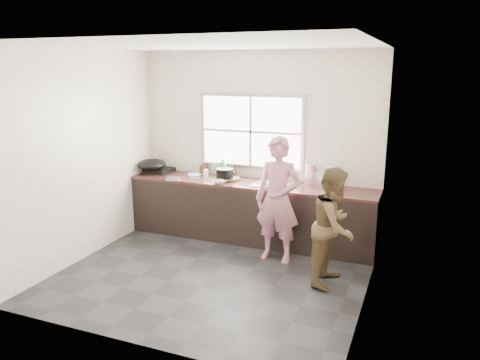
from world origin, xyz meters
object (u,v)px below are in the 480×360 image
at_px(burner, 159,170).
at_px(bowl_mince, 220,182).
at_px(pot_lid_right, 198,177).
at_px(plate_food, 194,174).
at_px(bottle_brown_tall, 203,168).
at_px(bottle_green, 223,166).
at_px(dish_rack, 322,174).
at_px(pot_lid_left, 173,178).
at_px(bowl_held, 272,183).
at_px(person_side, 334,226).
at_px(woman, 278,204).
at_px(black_pot, 225,175).
at_px(wok, 152,164).
at_px(bottle_brown_short, 232,172).
at_px(cutting_board, 228,179).
at_px(glass_jar, 206,173).
at_px(bowl_crabs, 274,186).

bearing_deg(burner, bowl_mince, -15.66).
bearing_deg(bowl_mince, pot_lid_right, 155.85).
height_order(plate_food, bottle_brown_tall, bottle_brown_tall).
xyz_separation_m(bottle_green, dish_rack, (1.50, 0.00, 0.00)).
relative_size(burner, pot_lid_left, 1.49).
bearing_deg(bottle_brown_tall, pot_lid_right, -82.53).
distance_m(bowl_held, dish_rack, 0.71).
bearing_deg(person_side, bowl_mince, 75.11).
relative_size(burner, dish_rack, 0.91).
xyz_separation_m(woman, black_pot, (-0.97, 0.52, 0.19)).
bearing_deg(bottle_green, wok, -167.03).
height_order(black_pot, plate_food, black_pot).
bearing_deg(black_pot, woman, -28.13).
bearing_deg(plate_food, bottle_brown_short, 9.10).
relative_size(person_side, plate_food, 6.39).
xyz_separation_m(cutting_board, wok, (-1.26, -0.05, 0.12)).
relative_size(plate_food, glass_jar, 2.06).
bearing_deg(cutting_board, glass_jar, 166.22).
relative_size(bowl_held, dish_rack, 0.45).
xyz_separation_m(person_side, bottle_brown_short, (-1.77, 1.18, 0.25)).
distance_m(plate_food, pot_lid_left, 0.39).
xyz_separation_m(bowl_held, wok, (-1.94, -0.02, 0.11)).
distance_m(bowl_mince, pot_lid_right, 0.49).
bearing_deg(wok, woman, -13.55).
xyz_separation_m(bowl_held, pot_lid_right, (-1.15, -0.01, -0.02)).
bearing_deg(black_pot, glass_jar, 157.53).
distance_m(bottle_brown_tall, wok, 0.80).
xyz_separation_m(bottle_brown_short, glass_jar, (-0.38, -0.11, -0.03)).
relative_size(wok, pot_lid_right, 1.58).
bearing_deg(plate_food, bottle_brown_tall, 41.32).
xyz_separation_m(burner, pot_lid_right, (0.75, -0.14, -0.02)).
height_order(bottle_green, glass_jar, bottle_green).
height_order(person_side, pot_lid_left, person_side).
bearing_deg(plate_food, cutting_board, -10.63).
relative_size(bowl_crabs, wok, 0.47).
bearing_deg(glass_jar, woman, -26.58).
relative_size(woman, bottle_brown_short, 9.47).
distance_m(cutting_board, bowl_held, 0.68).
distance_m(bottle_brown_short, dish_rack, 1.36).
xyz_separation_m(black_pot, plate_food, (-0.58, 0.17, -0.08)).
xyz_separation_m(bowl_held, dish_rack, (0.66, 0.23, 0.13)).
relative_size(plate_food, bottle_brown_tall, 1.11).
xyz_separation_m(person_side, dish_rack, (-0.40, 1.18, 0.33)).
xyz_separation_m(cutting_board, bottle_brown_short, (-0.02, 0.21, 0.06)).
bearing_deg(pot_lid_left, dish_rack, 11.71).
xyz_separation_m(bottle_brown_tall, burner, (-0.72, -0.11, -0.07)).
relative_size(person_side, burner, 3.64).
relative_size(person_side, bowl_crabs, 6.58).
bearing_deg(glass_jar, person_side, -26.48).
height_order(bottle_green, bottle_brown_tall, bottle_green).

